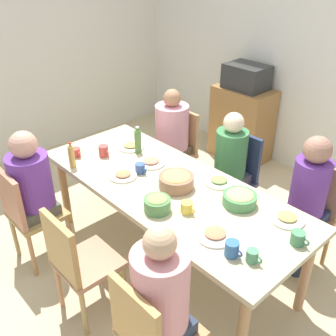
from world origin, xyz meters
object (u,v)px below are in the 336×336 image
(bowl_2, at_px, (240,198))
(microwave, at_px, (247,77))
(bowl_1, at_px, (176,181))
(cup_3, at_px, (298,238))
(chair_0, at_px, (77,261))
(cup_5, at_px, (187,207))
(bottle_0, at_px, (138,141))
(chair_4, at_px, (234,175))
(plate_4, at_px, (215,234))
(chair_5, at_px, (27,211))
(side_cabinet, at_px, (242,124))
(chair_3, at_px, (309,211))
(person_3, at_px, (307,194))
(cup_2, at_px, (253,256))
(person_4, at_px, (229,162))
(person_1, at_px, (171,133))
(chair_2, at_px, (150,333))
(plate_5, at_px, (151,162))
(bottle_1, at_px, (72,156))
(chair_1, at_px, (177,147))
(cup_0, at_px, (104,151))
(person_2, at_px, (162,298))
(plate_3, at_px, (287,218))
(plate_0, at_px, (219,181))
(person_5, at_px, (33,185))
(plate_2, at_px, (131,146))
(bowl_0, at_px, (157,203))
(plate_1, at_px, (123,175))
(cup_1, at_px, (140,168))
(cup_6, at_px, (76,153))
(dining_table, at_px, (168,193))

(bowl_2, bearing_deg, microwave, 126.88)
(bowl_1, relative_size, cup_3, 2.15)
(chair_0, height_order, cup_5, chair_0)
(bowl_1, bearing_deg, bottle_0, 167.36)
(chair_4, distance_m, plate_4, 1.24)
(chair_5, distance_m, side_cabinet, 2.79)
(cup_3, bearing_deg, chair_3, 111.41)
(person_3, distance_m, cup_2, 0.97)
(person_4, bearing_deg, person_1, 179.78)
(chair_2, bearing_deg, bottle_0, 143.12)
(chair_5, distance_m, plate_5, 1.08)
(chair_4, distance_m, cup_3, 1.30)
(bottle_1, bearing_deg, person_4, 57.06)
(plate_4, bearing_deg, person_4, 124.81)
(chair_1, distance_m, cup_0, 0.98)
(person_2, relative_size, bowl_1, 4.50)
(plate_3, bearing_deg, microwave, 134.85)
(person_4, relative_size, plate_0, 4.89)
(person_5, distance_m, plate_3, 1.94)
(chair_3, xyz_separation_m, bottle_1, (-1.51, -1.23, 0.36))
(person_1, bearing_deg, microwave, 90.46)
(plate_2, distance_m, cup_0, 0.28)
(plate_5, distance_m, microwave, 1.90)
(chair_2, relative_size, chair_5, 1.00)
(bowl_0, height_order, cup_0, bowl_0)
(person_3, height_order, cup_5, person_3)
(bowl_2, bearing_deg, person_4, 134.40)
(person_5, xyz_separation_m, plate_1, (0.43, 0.57, 0.06))
(person_2, xyz_separation_m, cup_1, (-1.05, 0.71, 0.08))
(chair_3, bearing_deg, bottle_0, -153.37)
(chair_3, xyz_separation_m, side_cabinet, (-1.54, 1.11, -0.06))
(person_1, relative_size, person_2, 0.97)
(person_2, height_order, plate_0, person_2)
(bowl_2, distance_m, bottle_0, 1.11)
(chair_3, distance_m, bowl_1, 1.12)
(cup_1, relative_size, microwave, 0.24)
(bowl_0, relative_size, cup_6, 1.62)
(dining_table, bearing_deg, person_5, -135.69)
(bottle_1, bearing_deg, person_2, -13.16)
(person_5, relative_size, microwave, 2.48)
(bowl_2, bearing_deg, bottle_0, -178.25)
(side_cabinet, bearing_deg, plate_3, -45.15)
(chair_0, height_order, chair_2, same)
(bowl_2, distance_m, cup_0, 1.30)
(plate_5, height_order, cup_2, cup_2)
(chair_5, relative_size, plate_2, 3.75)
(plate_5, bearing_deg, cup_2, -14.03)
(plate_5, bearing_deg, plate_0, 17.98)
(cup_1, xyz_separation_m, side_cabinet, (-0.49, 1.99, -0.35))
(chair_4, height_order, cup_3, chair_4)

